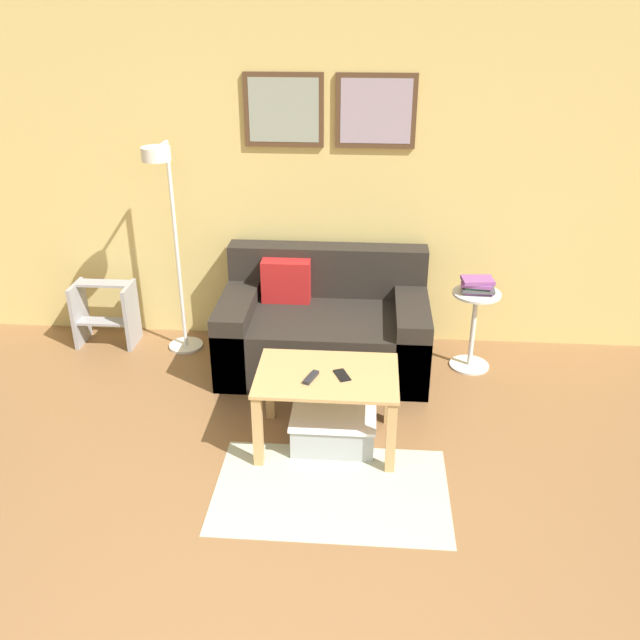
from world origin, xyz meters
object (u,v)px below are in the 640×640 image
storage_bin (333,430)px  cell_phone (342,375)px  book_stack (477,285)px  step_stool (105,312)px  side_table (474,323)px  coffee_table (327,388)px  couch (324,328)px  remote_control (311,377)px  floor_lamp (168,223)px

storage_bin → cell_phone: cell_phone is taller
book_stack → step_stool: 2.87m
side_table → step_stool: side_table is taller
book_stack → cell_phone: (-0.92, -1.06, -0.16)m
side_table → step_stool: (-2.84, 0.16, -0.09)m
coffee_table → book_stack: 1.48m
storage_bin → book_stack: size_ratio=2.10×
couch → side_table: size_ratio=2.49×
coffee_table → remote_control: size_ratio=5.68×
book_stack → coffee_table: bearing=-133.9°
storage_bin → remote_control: 0.42m
side_table → cell_phone: size_ratio=4.32×
couch → storage_bin: 1.06m
remote_control → cell_phone: bearing=35.0°
side_table → book_stack: 0.30m
book_stack → step_stool: book_stack is taller
couch → floor_lamp: floor_lamp is taller
couch → coffee_table: size_ratio=1.76×
remote_control → cell_phone: (0.18, 0.05, -0.01)m
storage_bin → remote_control: bearing=-165.0°
cell_phone → storage_bin: bearing=173.6°
storage_bin → coffee_table: bearing=144.8°
couch → step_stool: size_ratio=2.98×
step_stool → couch: bearing=-6.3°
couch → floor_lamp: (-1.11, 0.03, 0.78)m
floor_lamp → step_stool: size_ratio=3.22×
side_table → book_stack: size_ratio=2.42×
couch → side_table: 1.10m
side_table → step_stool: 2.85m
coffee_table → step_stool: step_stool is taller
side_table → remote_control: 1.56m
remote_control → step_stool: remote_control is taller
cell_phone → step_stool: step_stool is taller
coffee_table → side_table: 1.45m
storage_bin → remote_control: size_ratio=3.49×
coffee_table → book_stack: (1.01, 1.04, 0.27)m
couch → remote_control: bearing=-90.1°
couch → book_stack: couch is taller
floor_lamp → step_stool: bearing=165.7°
cell_phone → step_stool: 2.29m
remote_control → step_stool: 2.17m
floor_lamp → side_table: bearing=0.0°
side_table → remote_control: (-1.10, -1.10, 0.14)m
step_stool → remote_control: bearing=-35.9°
couch → step_stool: bearing=173.7°
remote_control → storage_bin: bearing=34.5°
storage_bin → side_table: 1.46m
book_stack → step_stool: (-2.84, 0.15, -0.39)m
book_stack → step_stool: bearing=176.9°
coffee_table → book_stack: book_stack is taller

